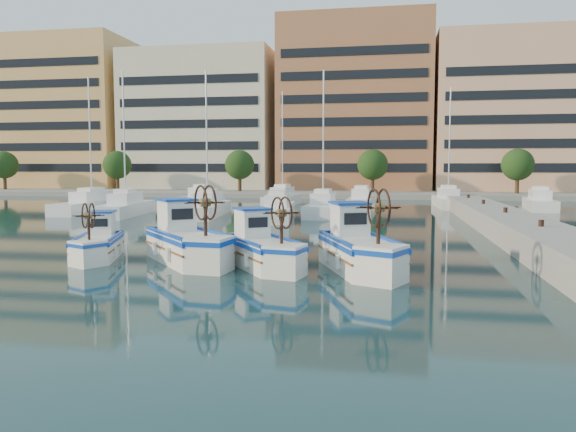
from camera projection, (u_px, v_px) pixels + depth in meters
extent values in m
plane|color=#1A3F44|center=(229.00, 266.00, 22.04)|extent=(300.00, 300.00, 0.00)
cube|color=gray|center=(530.00, 234.00, 27.53)|extent=(3.00, 60.00, 1.20)
cube|color=gray|center=(349.00, 190.00, 87.70)|extent=(180.00, 40.00, 0.60)
cube|color=#E0A55F|center=(59.00, 114.00, 93.15)|extent=(24.00, 14.00, 24.00)
cube|color=black|center=(33.00, 110.00, 86.28)|extent=(22.08, 0.12, 21.60)
cube|color=beige|center=(203.00, 121.00, 88.86)|extent=(23.00, 14.00, 21.00)
cube|color=black|center=(188.00, 118.00, 82.00)|extent=(21.16, 0.12, 18.90)
cube|color=#AA6842|center=(356.00, 106.00, 84.45)|extent=(22.00, 14.00, 25.00)
cube|color=black|center=(353.00, 100.00, 77.58)|extent=(20.24, 0.12, 22.50)
cube|color=#EFAF84|center=(516.00, 113.00, 80.51)|extent=(23.00, 14.00, 22.00)
cube|color=black|center=(528.00, 108.00, 73.65)|extent=(21.16, 0.12, 19.80)
cylinder|color=#3F2B19|center=(5.00, 183.00, 83.19)|extent=(0.50, 0.50, 3.00)
sphere|color=#234518|center=(4.00, 165.00, 82.96)|extent=(4.00, 4.00, 4.00)
cylinder|color=#3F2B19|center=(118.00, 184.00, 80.01)|extent=(0.50, 0.50, 3.00)
sphere|color=#234518|center=(117.00, 165.00, 79.78)|extent=(4.00, 4.00, 4.00)
cylinder|color=#3F2B19|center=(240.00, 185.00, 76.83)|extent=(0.50, 0.50, 3.00)
sphere|color=#234518|center=(240.00, 165.00, 76.60)|extent=(4.00, 4.00, 4.00)
cylinder|color=#3F2B19|center=(372.00, 185.00, 73.65)|extent=(0.50, 0.50, 3.00)
sphere|color=#234518|center=(373.00, 165.00, 73.42)|extent=(4.00, 4.00, 4.00)
cylinder|color=#3F2B19|center=(517.00, 186.00, 70.47)|extent=(0.50, 0.50, 3.00)
sphere|color=#234518|center=(518.00, 165.00, 70.24)|extent=(4.00, 4.00, 4.00)
cube|color=white|center=(92.00, 206.00, 48.37)|extent=(2.27, 10.32, 1.00)
cylinder|color=silver|center=(90.00, 142.00, 47.89)|extent=(0.12, 0.12, 11.00)
cube|color=white|center=(126.00, 209.00, 45.25)|extent=(3.34, 9.29, 1.00)
cylinder|color=silver|center=(124.00, 141.00, 44.77)|extent=(0.12, 0.12, 11.00)
cube|color=white|center=(208.00, 210.00, 44.73)|extent=(3.28, 9.93, 1.00)
cylinder|color=silver|center=(207.00, 140.00, 44.25)|extent=(0.12, 0.12, 11.00)
cube|color=white|center=(278.00, 212.00, 42.51)|extent=(3.48, 10.36, 1.00)
cube|color=white|center=(323.00, 210.00, 44.82)|extent=(2.27, 8.31, 1.00)
cylinder|color=silver|center=(323.00, 140.00, 44.35)|extent=(0.12, 0.12, 11.00)
cube|color=white|center=(202.00, 200.00, 57.19)|extent=(2.88, 7.77, 1.00)
cube|color=white|center=(282.00, 200.00, 57.50)|extent=(3.00, 7.87, 1.00)
cylinder|color=silver|center=(282.00, 146.00, 57.02)|extent=(0.12, 0.12, 11.00)
cube|color=white|center=(361.00, 203.00, 53.67)|extent=(2.46, 8.53, 1.00)
cube|color=white|center=(448.00, 202.00, 54.43)|extent=(2.47, 9.26, 1.00)
cylinder|color=silver|center=(449.00, 145.00, 53.95)|extent=(0.12, 0.12, 11.00)
cube|color=white|center=(540.00, 204.00, 51.28)|extent=(3.15, 8.35, 1.00)
cube|color=white|center=(98.00, 248.00, 23.87)|extent=(2.62, 3.99, 0.92)
cube|color=#0D3FB3|center=(98.00, 240.00, 23.84)|extent=(2.70, 4.11, 0.14)
cube|color=blue|center=(98.00, 241.00, 23.84)|extent=(2.17, 3.54, 0.05)
cube|color=white|center=(102.00, 223.00, 24.83)|extent=(1.26, 1.38, 0.97)
cube|color=#0D3FB3|center=(102.00, 212.00, 24.78)|extent=(1.43, 1.54, 0.07)
cylinder|color=#331E14|center=(89.00, 229.00, 22.22)|extent=(0.11, 0.11, 1.02)
cylinder|color=brown|center=(88.00, 216.00, 22.18)|extent=(0.34, 0.32, 0.25)
torus|color=#331E14|center=(85.00, 216.00, 22.16)|extent=(0.37, 1.00, 1.03)
torus|color=#331E14|center=(92.00, 216.00, 22.19)|extent=(0.37, 1.00, 1.03)
cube|color=white|center=(188.00, 248.00, 22.91)|extent=(4.64, 5.01, 1.20)
cube|color=#0D3FB3|center=(188.00, 237.00, 22.87)|extent=(4.78, 5.16, 0.18)
cube|color=blue|center=(188.00, 239.00, 22.87)|extent=(3.98, 4.35, 0.07)
cube|color=white|center=(177.00, 215.00, 23.99)|extent=(1.91, 1.95, 1.26)
cube|color=#0D3FB3|center=(176.00, 199.00, 23.93)|extent=(2.16, 2.19, 0.09)
cylinder|color=#331E14|center=(206.00, 221.00, 21.01)|extent=(0.14, 0.14, 1.33)
cylinder|color=brown|center=(205.00, 203.00, 20.95)|extent=(0.49, 0.48, 0.32)
torus|color=#331E14|center=(201.00, 203.00, 20.86)|extent=(0.91, 1.08, 1.34)
torus|color=#331E14|center=(210.00, 202.00, 21.03)|extent=(0.91, 1.08, 1.34)
cube|color=white|center=(263.00, 254.00, 21.78)|extent=(3.87, 4.52, 1.06)
cube|color=#0D3FB3|center=(263.00, 244.00, 21.75)|extent=(3.98, 4.65, 0.16)
cube|color=blue|center=(263.00, 245.00, 21.75)|extent=(3.30, 3.94, 0.06)
cube|color=white|center=(252.00, 223.00, 22.79)|extent=(1.65, 1.70, 1.11)
cube|color=#0D3FB3|center=(252.00, 209.00, 22.74)|extent=(1.86, 1.91, 0.08)
cylinder|color=#331E14|center=(281.00, 230.00, 20.03)|extent=(0.12, 0.12, 1.17)
cylinder|color=brown|center=(281.00, 213.00, 19.98)|extent=(0.42, 0.41, 0.28)
torus|color=#331E14|center=(278.00, 213.00, 19.92)|extent=(0.72, 1.01, 1.18)
torus|color=#331E14|center=(285.00, 213.00, 20.04)|extent=(0.72, 1.01, 1.18)
cube|color=white|center=(360.00, 255.00, 21.08)|extent=(3.54, 5.13, 1.18)
cube|color=#0D3FB3|center=(360.00, 243.00, 21.04)|extent=(3.65, 5.29, 0.18)
cube|color=blue|center=(360.00, 245.00, 21.04)|extent=(2.96, 4.53, 0.07)
cube|color=white|center=(350.00, 220.00, 22.29)|extent=(1.67, 1.80, 1.24)
cube|color=#0D3FB3|center=(350.00, 203.00, 22.23)|extent=(1.89, 2.02, 0.09)
cylinder|color=#331E14|center=(378.00, 228.00, 18.98)|extent=(0.13, 0.13, 1.30)
cylinder|color=brown|center=(379.00, 208.00, 18.92)|extent=(0.45, 0.42, 0.31)
torus|color=#331E14|center=(374.00, 208.00, 18.89)|extent=(0.53, 1.26, 1.32)
torus|color=#331E14|center=(383.00, 208.00, 18.95)|extent=(0.53, 1.26, 1.32)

